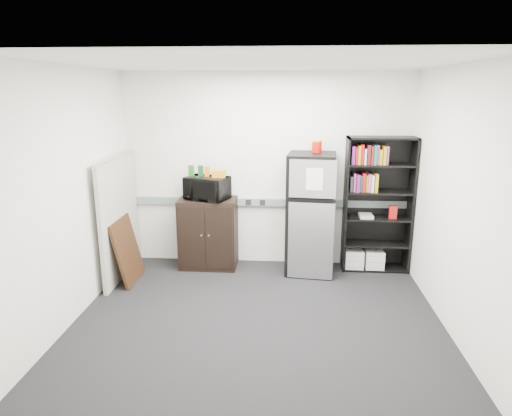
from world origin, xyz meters
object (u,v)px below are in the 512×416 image
at_px(cubicle_partition, 120,218).
at_px(refrigerator, 310,214).
at_px(cabinet, 208,233).
at_px(bookshelf, 376,202).
at_px(microwave, 207,188).

relative_size(cubicle_partition, refrigerator, 0.99).
distance_m(cubicle_partition, cabinet, 1.22).
height_order(bookshelf, refrigerator, bookshelf).
xyz_separation_m(bookshelf, refrigerator, (-0.89, -0.15, -0.15)).
distance_m(bookshelf, cubicle_partition, 3.45).
relative_size(cubicle_partition, microwave, 2.88).
xyz_separation_m(cabinet, refrigerator, (1.41, -0.08, 0.33)).
bearing_deg(cubicle_partition, bookshelf, 8.13).
distance_m(cabinet, refrigerator, 1.45).
distance_m(bookshelf, cabinet, 2.36).
bearing_deg(bookshelf, refrigerator, -170.73).
bearing_deg(microwave, refrigerator, 17.29).
relative_size(bookshelf, refrigerator, 1.13).
relative_size(bookshelf, cubicle_partition, 1.14).
height_order(cubicle_partition, refrigerator, refrigerator).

